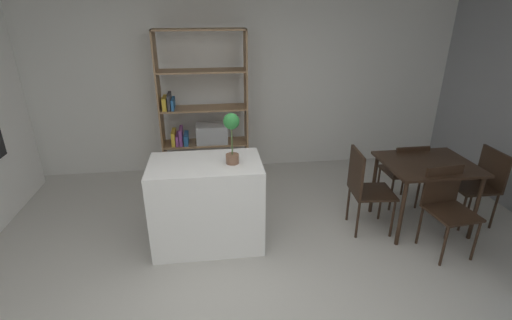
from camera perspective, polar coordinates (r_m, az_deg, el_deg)
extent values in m
plane|color=beige|center=(3.52, -0.82, -19.46)|extent=(9.45, 9.45, 0.00)
cube|color=silver|center=(5.50, -4.37, 11.60)|extent=(6.87, 0.06, 2.58)
cube|color=white|center=(3.87, -7.59, -6.72)|extent=(1.12, 0.68, 0.93)
cylinder|color=brown|center=(3.61, -3.69, 0.19)|extent=(0.13, 0.13, 0.09)
cylinder|color=#476633|center=(3.54, -3.77, 2.97)|extent=(0.01, 0.01, 0.28)
sphere|color=#2D8039|center=(3.47, -3.85, 6.04)|extent=(0.16, 0.16, 0.16)
cube|color=#997551|center=(5.23, -14.68, 7.58)|extent=(0.02, 0.36, 2.09)
cube|color=#997551|center=(5.21, -1.56, 8.27)|extent=(0.02, 0.36, 2.09)
cube|color=#997551|center=(5.02, -8.83, 19.46)|extent=(1.20, 0.36, 0.02)
cube|color=#997551|center=(5.54, -7.54, -2.41)|extent=(1.20, 0.36, 0.02)
cube|color=#997551|center=(5.34, -7.83, 2.66)|extent=(1.16, 0.36, 0.02)
cube|color=#997551|center=(5.18, -8.14, 7.97)|extent=(1.16, 0.36, 0.02)
cube|color=#997551|center=(5.08, -8.47, 13.56)|extent=(1.16, 0.36, 0.02)
cube|color=orange|center=(5.53, -12.31, -1.72)|extent=(0.06, 0.30, 0.17)
cube|color=#38383D|center=(5.50, -11.63, -1.33)|extent=(0.03, 0.30, 0.25)
cube|color=#8E4793|center=(5.50, -10.91, -1.36)|extent=(0.05, 0.30, 0.24)
cube|color=silver|center=(5.51, -10.05, -1.76)|extent=(0.05, 0.30, 0.14)
cube|color=gold|center=(5.33, -12.67, 3.49)|extent=(0.05, 0.30, 0.19)
cube|color=#8E4793|center=(5.33, -12.08, 3.27)|extent=(0.04, 0.30, 0.14)
cube|color=#8E4793|center=(5.31, -11.57, 3.74)|extent=(0.04, 0.30, 0.23)
cube|color=#2D6BAD|center=(5.32, -10.79, 3.34)|extent=(0.06, 0.30, 0.14)
cube|color=gold|center=(5.19, -13.98, 8.63)|extent=(0.06, 0.30, 0.17)
cube|color=#38383D|center=(5.18, -13.32, 8.92)|extent=(0.04, 0.30, 0.21)
cube|color=#2D6BAD|center=(5.19, -12.78, 8.57)|extent=(0.03, 0.30, 0.14)
cube|color=#B7BABC|center=(5.29, -6.88, 4.15)|extent=(0.44, 0.32, 0.26)
cube|color=black|center=(4.42, 25.21, -0.53)|extent=(0.96, 0.80, 0.03)
cylinder|color=black|center=(4.12, 21.70, -7.77)|extent=(0.04, 0.04, 0.76)
cylinder|color=black|center=(4.57, 31.06, -6.46)|extent=(0.04, 0.04, 0.76)
cylinder|color=black|center=(4.65, 17.85, -3.60)|extent=(0.04, 0.04, 0.76)
cylinder|color=black|center=(5.05, 26.56, -2.83)|extent=(0.04, 0.04, 0.76)
cube|color=black|center=(4.88, 30.58, -3.56)|extent=(0.45, 0.43, 0.03)
cube|color=black|center=(4.93, 33.01, -1.05)|extent=(0.03, 0.43, 0.42)
cylinder|color=black|center=(5.00, 27.05, -5.22)|extent=(0.03, 0.03, 0.44)
cylinder|color=black|center=(4.74, 29.45, -7.28)|extent=(0.03, 0.03, 0.44)
cylinder|color=black|center=(5.22, 30.57, -4.79)|extent=(0.03, 0.03, 0.44)
cylinder|color=black|center=(4.97, 33.05, -6.71)|extent=(0.03, 0.03, 0.44)
cube|color=black|center=(4.17, 28.15, -7.25)|extent=(0.47, 0.47, 0.03)
cube|color=black|center=(4.20, 26.98, -3.38)|extent=(0.42, 0.08, 0.41)
cylinder|color=black|center=(4.06, 27.23, -11.85)|extent=(0.03, 0.03, 0.45)
cylinder|color=black|center=(4.29, 31.00, -10.75)|extent=(0.03, 0.03, 0.45)
cylinder|color=black|center=(4.29, 24.12, -9.27)|extent=(0.03, 0.03, 0.45)
cylinder|color=black|center=(4.51, 27.83, -8.39)|extent=(0.03, 0.03, 0.45)
cube|color=black|center=(4.26, 17.63, -4.79)|extent=(0.48, 0.45, 0.03)
cube|color=black|center=(4.09, 15.32, -1.81)|extent=(0.06, 0.42, 0.48)
cylinder|color=black|center=(4.30, 20.48, -8.56)|extent=(0.03, 0.03, 0.45)
cylinder|color=black|center=(4.59, 18.80, -6.26)|extent=(0.03, 0.03, 0.45)
cylinder|color=black|center=(4.17, 15.55, -8.96)|extent=(0.03, 0.03, 0.45)
cylinder|color=black|center=(4.46, 14.16, -6.55)|extent=(0.03, 0.03, 0.45)
cube|color=black|center=(4.95, 21.53, -1.61)|extent=(0.42, 0.42, 0.03)
cube|color=black|center=(4.72, 22.98, -0.31)|extent=(0.41, 0.04, 0.38)
cylinder|color=black|center=(5.26, 21.93, -2.95)|extent=(0.03, 0.03, 0.43)
cylinder|color=black|center=(5.10, 18.49, -3.28)|extent=(0.03, 0.03, 0.43)
cylinder|color=black|center=(5.00, 23.87, -4.68)|extent=(0.03, 0.03, 0.43)
cylinder|color=black|center=(4.82, 20.30, -5.09)|extent=(0.03, 0.03, 0.43)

